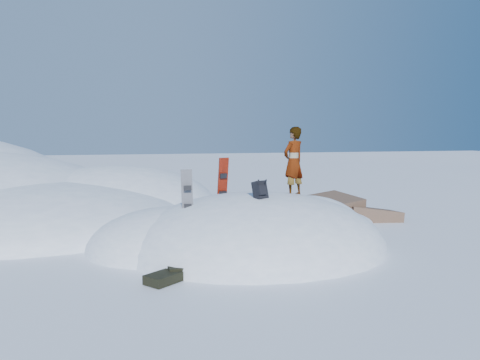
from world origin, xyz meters
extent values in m
plane|color=white|center=(0.00, 0.00, 0.00)|extent=(120.00, 120.00, 0.00)
ellipsoid|color=white|center=(0.00, 0.00, 0.00)|extent=(7.00, 6.00, 3.00)
ellipsoid|color=white|center=(-2.20, 0.60, 0.00)|extent=(4.40, 4.00, 2.20)
ellipsoid|color=white|center=(1.80, 0.80, 0.00)|extent=(3.60, 3.20, 2.50)
ellipsoid|color=white|center=(-6.00, 5.00, 0.00)|extent=(10.00, 9.00, 2.80)
ellipsoid|color=white|center=(-3.50, 7.50, 0.00)|extent=(8.00, 8.00, 3.60)
ellipsoid|color=white|center=(-5.50, 4.00, 0.00)|extent=(6.00, 5.00, 1.80)
cube|color=brown|center=(3.60, 3.40, 0.10)|extent=(2.82, 2.41, 1.62)
cube|color=brown|center=(5.20, 3.00, -0.10)|extent=(2.16, 1.80, 1.33)
cube|color=brown|center=(4.20, 4.60, 0.00)|extent=(2.08, 2.01, 1.10)
ellipsoid|color=white|center=(3.20, 2.40, 0.00)|extent=(3.20, 2.40, 1.00)
cube|color=red|center=(-0.73, 0.88, 1.57)|extent=(0.36, 0.30, 1.65)
cube|color=black|center=(-0.73, 0.81, 1.90)|extent=(0.23, 0.19, 0.14)
cube|color=black|center=(-0.73, 0.81, 1.40)|extent=(0.23, 0.19, 0.14)
cube|color=black|center=(-1.88, -0.24, 1.41)|extent=(0.28, 0.26, 1.50)
cube|color=black|center=(-1.88, -0.30, 1.71)|extent=(0.18, 0.12, 0.14)
cube|color=black|center=(-1.88, -0.30, 1.26)|extent=(0.18, 0.12, 0.14)
cube|color=black|center=(-0.11, -0.63, 1.65)|extent=(0.43, 0.43, 0.49)
cube|color=black|center=(-0.11, -0.77, 1.67)|extent=(0.27, 0.24, 0.27)
cylinder|color=black|center=(-0.21, -0.75, 1.77)|extent=(0.04, 0.18, 0.33)
cylinder|color=black|center=(-0.01, -0.75, 1.77)|extent=(0.04, 0.18, 0.33)
cube|color=black|center=(-2.70, -2.28, 0.11)|extent=(0.84, 0.80, 0.19)
cube|color=black|center=(-2.38, -2.07, 0.19)|extent=(0.39, 0.28, 0.13)
imported|color=slate|center=(1.13, 0.26, 2.28)|extent=(0.82, 0.72, 1.90)
camera|label=1|loc=(-3.62, -11.66, 3.04)|focal=35.00mm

